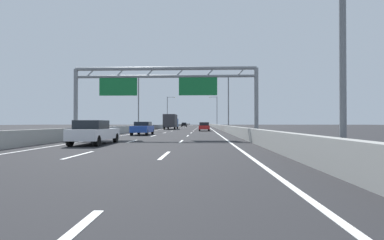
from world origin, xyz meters
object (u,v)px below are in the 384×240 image
(black_car, at_px, (184,125))
(white_car, at_px, (94,132))
(box_truck, at_px, (171,121))
(sign_gantry, at_px, (163,84))
(streetlamp_right_far, at_px, (216,110))
(green_car, at_px, (204,124))
(streetlamp_left_mid, at_px, (140,99))
(streetlamp_left_far, at_px, (168,110))
(streetlamp_right_mid, at_px, (227,99))
(red_car, at_px, (204,126))
(blue_car, at_px, (143,128))

(black_car, bearing_deg, white_car, -90.02)
(white_car, bearing_deg, box_truck, 90.09)
(sign_gantry, relative_size, white_car, 3.64)
(white_car, bearing_deg, streetlamp_right_far, 81.25)
(streetlamp_right_far, xyz_separation_m, black_car, (-10.88, 14.75, -4.63))
(sign_gantry, height_order, green_car, sign_gantry)
(streetlamp_left_mid, bearing_deg, sign_gantry, -72.66)
(streetlamp_left_far, distance_m, box_truck, 27.80)
(green_car, bearing_deg, streetlamp_left_mid, -99.75)
(white_car, relative_size, box_truck, 0.52)
(black_car, bearing_deg, streetlamp_left_far, -105.35)
(sign_gantry, distance_m, black_car, 78.23)
(streetlamp_right_mid, height_order, white_car, streetlamp_right_mid)
(streetlamp_left_far, distance_m, white_car, 71.19)
(streetlamp_left_mid, relative_size, box_truck, 1.08)
(red_car, bearing_deg, streetlamp_left_far, 105.25)
(streetlamp_left_far, relative_size, white_car, 2.09)
(sign_gantry, xyz_separation_m, streetlamp_right_far, (7.61, 63.31, 0.58))
(streetlamp_left_mid, xyz_separation_m, red_car, (11.05, -0.67, -4.65))
(streetlamp_right_mid, bearing_deg, blue_car, -122.89)
(white_car, bearing_deg, green_car, 85.73)
(streetlamp_right_far, bearing_deg, streetlamp_left_far, 180.00)
(blue_car, relative_size, box_truck, 0.51)
(blue_car, relative_size, green_car, 1.03)
(streetlamp_left_far, bearing_deg, box_truck, -81.77)
(streetlamp_left_far, distance_m, green_car, 28.22)
(green_car, bearing_deg, red_car, -90.15)
(streetlamp_left_mid, xyz_separation_m, streetlamp_right_far, (14.93, 39.85, 0.00))
(green_car, xyz_separation_m, black_car, (-7.17, -10.73, 0.01))
(box_truck, bearing_deg, red_car, -61.83)
(sign_gantry, distance_m, white_car, 9.25)
(streetlamp_right_far, xyz_separation_m, white_car, (-10.91, -70.93, -4.64))
(black_car, xyz_separation_m, box_truck, (-0.10, -42.01, 0.93))
(streetlamp_left_mid, distance_m, box_truck, 13.70)
(red_car, bearing_deg, streetlamp_left_mid, 176.53)
(green_car, distance_m, box_truck, 53.25)
(black_car, height_order, box_truck, box_truck)
(sign_gantry, bearing_deg, white_car, -113.44)
(streetlamp_left_mid, height_order, blue_car, streetlamp_left_mid)
(white_car, bearing_deg, streetlamp_left_mid, 97.36)
(green_car, relative_size, black_car, 1.05)
(streetlamp_left_mid, relative_size, streetlamp_left_far, 1.00)
(white_car, bearing_deg, streetlamp_right_mid, 70.65)
(streetlamp_left_far, bearing_deg, black_car, 74.65)
(red_car, bearing_deg, box_truck, 118.17)
(red_car, bearing_deg, sign_gantry, -99.28)
(sign_gantry, height_order, blue_car, sign_gantry)
(streetlamp_right_far, relative_size, black_car, 2.26)
(sign_gantry, relative_size, red_car, 3.62)
(sign_gantry, height_order, streetlamp_left_mid, streetlamp_left_mid)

